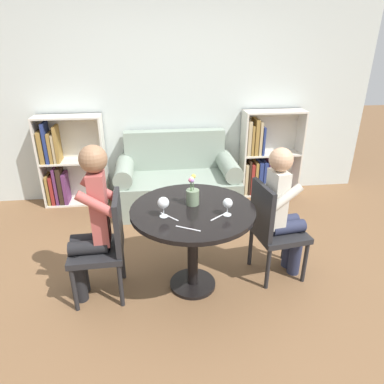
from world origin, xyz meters
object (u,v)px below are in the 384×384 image
person_right (283,211)px  flower_vase (193,195)px  chair_left (105,243)px  bookshelf_right (262,157)px  bookshelf_left (65,163)px  chair_right (273,227)px  person_left (91,222)px  wine_glass_right (228,204)px  wine_glass_left (163,203)px  couch (177,183)px

person_right → flower_vase: bearing=83.6°
chair_left → flower_vase: flower_vase is taller
bookshelf_right → chair_left: bookshelf_right is taller
bookshelf_left → chair_right: 2.76m
person_left → wine_glass_right: person_left is taller
chair_left → person_left: bearing=-89.1°
chair_left → wine_glass_left: 0.61m
couch → bookshelf_left: bearing=169.1°
person_left → person_right: (1.59, 0.10, -0.06)m
bookshelf_left → person_left: bearing=-72.2°
couch → wine_glass_left: (-0.23, -1.70, 0.56)m
person_right → wine_glass_left: size_ratio=7.56×
bookshelf_left → wine_glass_right: bookshelf_left is taller
couch → chair_right: (0.71, -1.52, 0.18)m
bookshelf_right → person_right: size_ratio=0.95×
wine_glass_right → person_left: bearing=172.5°
person_left → person_right: size_ratio=1.08×
wine_glass_left → person_left: bearing=169.8°
chair_left → person_right: size_ratio=0.75×
wine_glass_left → flower_vase: bearing=36.6°
chair_left → wine_glass_right: 1.03m
chair_right → bookshelf_right: bearing=-23.0°
bookshelf_left → bookshelf_right: bearing=-0.1°
flower_vase → chair_left: bearing=-173.9°
couch → chair_right: bearing=-65.0°
wine_glass_right → person_right: bearing=23.4°
chair_right → wine_glass_left: bearing=92.8°
bookshelf_right → chair_left: bearing=-135.5°
couch → flower_vase: bearing=-89.7°
person_left → person_right: 1.60m
chair_right → person_right: (0.09, 0.02, 0.14)m
bookshelf_left → bookshelf_right: same height
bookshelf_right → person_right: bearing=-102.4°
person_right → couch: bearing=20.0°
wine_glass_left → wine_glass_right: 0.48m
chair_right → wine_glass_left: 1.03m
bookshelf_left → person_left: (0.60, -1.87, 0.16)m
bookshelf_left → bookshelf_right: size_ratio=1.00×
chair_left → wine_glass_right: size_ratio=6.47×
person_left → wine_glass_left: 0.59m
bookshelf_right → person_right: (-0.39, -1.77, 0.12)m
wine_glass_right → chair_right: bearing=25.2°
bookshelf_left → wine_glass_right: (1.64, -2.01, 0.32)m
couch → flower_vase: flower_vase is taller
couch → bookshelf_left: bookshelf_left is taller
chair_right → wine_glass_right: (-0.46, -0.22, 0.36)m
person_left → wine_glass_left: bearing=78.5°
couch → chair_left: bearing=-113.9°
person_left → flower_vase: size_ratio=5.01×
bookshelf_right → flower_vase: (-1.18, -1.79, 0.33)m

